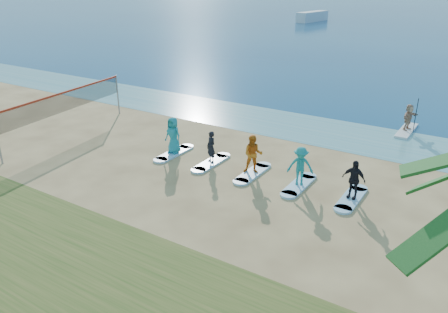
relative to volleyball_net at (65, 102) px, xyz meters
The scene contains 16 objects.
ground 10.89m from the volleyball_net, 12.52° to the right, with size 600.00×600.00×0.00m, color tan.
shallow_water 13.42m from the volleyball_net, 37.98° to the left, with size 600.00×600.00×0.00m, color teal.
volleyball_net is the anchor object (origin of this frame).
paddleboard 19.22m from the volleyball_net, 34.02° to the left, with size 0.70×3.00×0.12m, color silver.
paddleboarder 19.16m from the volleyball_net, 34.02° to the left, with size 1.38×0.44×1.48m, color tan.
boat_offshore_a 71.48m from the volleyball_net, 101.04° to the left, with size 2.14×8.91×1.87m, color silver.
surfboard_0 7.05m from the volleyball_net, ahead, with size 0.70×2.20×0.09m, color #95C9E6.
student_0 6.86m from the volleyball_net, ahead, with size 0.89×0.58×1.82m, color teal.
surfboard_1 9.22m from the volleyball_net, ahead, with size 0.70×2.20×0.09m, color #95C9E6.
student_1 9.09m from the volleyball_net, ahead, with size 0.55×0.36×1.51m, color black.
surfboard_2 11.42m from the volleyball_net, ahead, with size 0.70×2.20×0.09m, color #95C9E6.
student_2 11.30m from the volleyball_net, ahead, with size 0.85×0.66×1.75m, color #CE6715.
surfboard_3 13.63m from the volleyball_net, ahead, with size 0.70×2.20×0.09m, color #95C9E6.
student_3 13.54m from the volleyball_net, ahead, with size 1.08×0.62×1.67m, color teal.
surfboard_4 15.85m from the volleyball_net, ahead, with size 0.70×2.20×0.09m, color #95C9E6.
student_4 15.77m from the volleyball_net, ahead, with size 0.93×0.39×1.59m, color black.
Camera 1 is at (9.22, -12.55, 8.23)m, focal length 35.00 mm.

